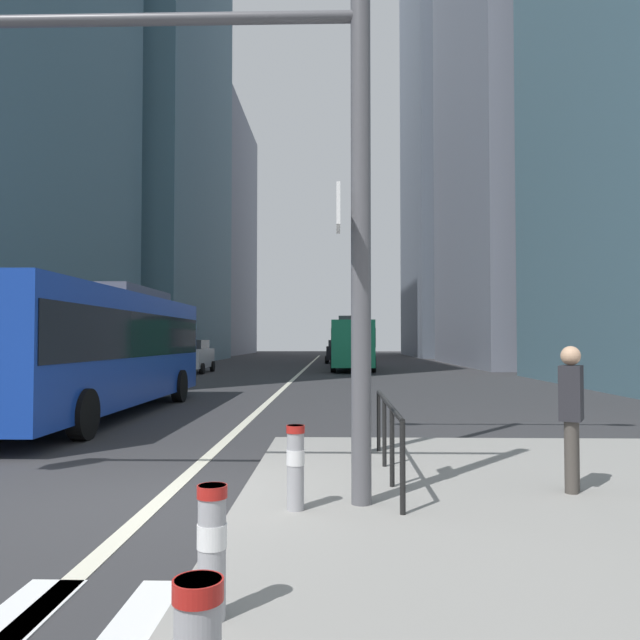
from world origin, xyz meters
TOP-DOWN VIEW (x-y plane):
  - ground_plane at (0.00, 20.00)m, footprint 160.00×160.00m
  - lane_centre_line at (0.00, 30.00)m, footprint 0.20×80.00m
  - office_tower_left_mid at (-16.00, 47.01)m, footprint 13.48×23.50m
  - office_tower_left_far at (-16.00, 76.10)m, footprint 11.25×25.69m
  - office_tower_right_mid at (17.00, 40.71)m, footprint 11.07×21.28m
  - office_tower_right_far at (17.00, 67.03)m, footprint 11.97×21.27m
  - city_bus_blue_oncoming at (-3.98, 8.16)m, footprint 2.72×11.53m
  - city_bus_red_receding at (3.23, 33.19)m, footprint 2.91×11.56m
  - city_bus_red_distant at (3.15, 56.05)m, footprint 2.83×10.57m
  - car_oncoming_mid at (-6.40, 28.82)m, footprint 2.06×4.48m
  - car_receding_near at (2.25, 44.83)m, footprint 2.13×4.45m
  - traffic_signal_gantry at (0.03, -0.59)m, footprint 6.97×0.65m
  - street_lamp_post at (2.55, 2.45)m, footprint 5.50×0.32m
  - bollard_left at (1.32, -3.38)m, footprint 0.20×0.20m
  - bollard_right at (1.69, -0.84)m, footprint 0.20×0.20m
  - pedestrian_railing at (2.80, 0.82)m, footprint 0.06×3.65m
  - pedestrian_waiting at (4.90, 0.02)m, footprint 0.39×0.45m

SIDE VIEW (x-z plane):
  - ground_plane at x=0.00m, z-range 0.00..0.00m
  - lane_centre_line at x=0.00m, z-range 0.00..0.01m
  - bollard_left at x=1.32m, z-range 0.20..1.05m
  - bollard_right at x=1.69m, z-range 0.20..1.09m
  - pedestrian_railing at x=2.80m, z-range 0.37..1.35m
  - car_receding_near at x=2.25m, z-range 0.02..1.96m
  - car_oncoming_mid at x=-6.40m, z-range 0.02..1.96m
  - pedestrian_waiting at x=4.90m, z-range 0.25..1.96m
  - city_bus_red_distant at x=3.15m, z-range 0.13..3.53m
  - city_bus_red_receding at x=3.23m, z-range 0.14..3.54m
  - city_bus_blue_oncoming at x=-3.98m, z-range 0.14..3.54m
  - traffic_signal_gantry at x=0.03m, z-range 1.15..7.15m
  - street_lamp_post at x=2.55m, z-range 1.28..9.28m
  - office_tower_left_far at x=-16.00m, z-range 0.00..32.86m
  - office_tower_right_mid at x=17.00m, z-range 0.00..50.82m
  - office_tower_left_mid at x=-16.00m, z-range 0.00..52.78m
  - office_tower_right_far at x=17.00m, z-range 0.00..56.84m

